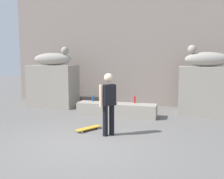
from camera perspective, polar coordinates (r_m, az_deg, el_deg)
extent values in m
plane|color=#605E5B|center=(6.32, -6.07, -12.04)|extent=(40.00, 40.00, 0.00)
cube|color=gray|center=(11.58, 4.43, 13.84)|extent=(11.10, 0.60, 6.86)
cube|color=gray|center=(11.14, -13.06, 0.79)|extent=(1.95, 1.15, 1.76)
cube|color=gray|center=(9.84, 20.39, -0.28)|extent=(1.95, 1.15, 1.76)
ellipsoid|color=gray|center=(11.08, -13.23, 6.67)|extent=(1.66, 0.78, 0.52)
sphere|color=gray|center=(10.90, -10.54, 8.60)|extent=(0.32, 0.32, 0.32)
ellipsoid|color=gray|center=(9.77, 20.68, 6.37)|extent=(1.67, 0.81, 0.52)
sphere|color=gray|center=(9.65, 17.58, 8.60)|extent=(0.32, 0.32, 0.32)
cube|color=gray|center=(9.09, 1.03, -4.55)|extent=(2.84, 0.63, 0.46)
cylinder|color=black|center=(6.78, -1.53, -7.06)|extent=(0.14, 0.14, 0.82)
cylinder|color=black|center=(6.87, -0.07, -6.85)|extent=(0.14, 0.14, 0.82)
cube|color=black|center=(6.69, -0.80, -1.22)|extent=(0.39, 0.40, 0.56)
sphere|color=beige|center=(6.64, -0.81, 2.67)|extent=(0.23, 0.23, 0.23)
cylinder|color=beige|center=(6.58, -2.49, -1.45)|extent=(0.09, 0.09, 0.58)
cylinder|color=beige|center=(6.81, 0.83, -1.16)|extent=(0.09, 0.09, 0.58)
cube|color=gold|center=(7.40, -5.25, -8.62)|extent=(0.58, 0.79, 0.02)
cylinder|color=white|center=(7.64, -3.81, -8.40)|extent=(0.05, 0.06, 0.06)
cylinder|color=white|center=(7.54, -3.11, -8.61)|extent=(0.05, 0.06, 0.06)
cylinder|color=white|center=(7.28, -7.46, -9.22)|extent=(0.05, 0.06, 0.06)
cylinder|color=white|center=(7.18, -6.78, -9.46)|extent=(0.05, 0.06, 0.06)
cylinder|color=orange|center=(9.00, -2.26, -2.44)|extent=(0.07, 0.07, 0.23)
cylinder|color=orange|center=(8.98, -2.26, -1.53)|extent=(0.03, 0.03, 0.06)
cylinder|color=yellow|center=(8.97, -2.26, -1.30)|extent=(0.04, 0.04, 0.01)
cylinder|color=#194C99|center=(9.48, -4.33, -2.06)|extent=(0.06, 0.06, 0.20)
cylinder|color=#194C99|center=(9.46, -4.33, -1.29)|extent=(0.03, 0.03, 0.06)
cylinder|color=yellow|center=(9.46, -4.34, -1.07)|extent=(0.03, 0.03, 0.01)
cylinder|color=red|center=(9.12, 5.10, -2.35)|extent=(0.07, 0.07, 0.22)
cylinder|color=red|center=(9.10, 5.11, -1.47)|extent=(0.03, 0.03, 0.06)
cylinder|color=yellow|center=(9.09, 5.11, -1.24)|extent=(0.04, 0.04, 0.01)
cylinder|color=#593314|center=(9.04, -0.51, -2.44)|extent=(0.07, 0.07, 0.21)
cylinder|color=#593314|center=(9.02, -0.51, -1.59)|extent=(0.03, 0.03, 0.06)
cylinder|color=yellow|center=(9.02, -0.51, -1.36)|extent=(0.04, 0.04, 0.01)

